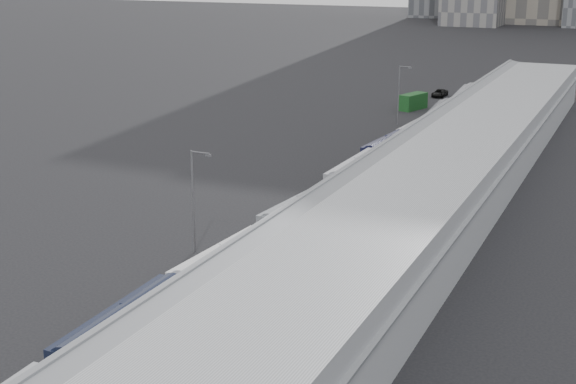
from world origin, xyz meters
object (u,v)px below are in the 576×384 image
Objects in this scene: bus_3 at (301,218)px; bus_4 at (358,178)px; bus_8 at (466,101)px; street_lamp_far at (400,91)px; bus_7 at (441,118)px; bus_1 at (125,337)px; shipping_container at (413,102)px; bus_6 at (419,135)px; street_lamp_near at (195,195)px; bus_5 at (389,153)px; suv at (440,93)px; bus_2 at (224,271)px.

bus_4 is (0.24, 15.37, 0.15)m from bus_3.
street_lamp_far is (-7.21, -15.63, 3.66)m from bus_8.
bus_4 reaches higher than bus_7.
bus_1 is 96.03m from shipping_container.
bus_6 is at bearing -94.07° from bus_7.
street_lamp_near is (-6.74, -78.99, 3.75)m from bus_8.
bus_1 is at bearing -95.04° from bus_7.
bus_5 is 26.55m from street_lamp_far.
bus_7 is (-0.02, 54.04, 0.05)m from bus_3.
bus_8 is 17.60m from street_lamp_far.
bus_1 is 1.00× the size of bus_7.
bus_5 is 54.13m from suv.
shipping_container is at bearing 106.29° from bus_5.
bus_4 is 54.86m from bus_8.
street_lamp_far reaches higher than bus_4.
bus_7 is at bearing 91.72° from bus_4.
bus_5 is at bearing -75.81° from street_lamp_far.
bus_6 is 0.91× the size of bus_8.
bus_2 is at bearing -44.02° from street_lamp_near.
street_lamp_near reaches higher than bus_3.
suv is (-1.02, 91.55, -4.71)m from street_lamp_near.
bus_1 is at bearing -85.18° from bus_5.
bus_6 is 15.74m from street_lamp_far.
bus_2 is at bearing -89.51° from bus_4.
bus_4 is 38.67m from bus_7.
bus_6 is (0.62, 11.93, -0.02)m from bus_5.
bus_8 is at bearing 33.03° from shipping_container.
street_lamp_far is at bearing 101.69° from bus_4.
shipping_container is (-1.47, 13.21, -3.94)m from street_lamp_far.
bus_2 is 0.99× the size of bus_6.
bus_1 is 0.95× the size of bus_4.
bus_2 is 0.98× the size of bus_5.
bus_4 reaches higher than bus_1.
bus_4 is at bearing -94.39° from bus_7.
bus_8 is (0.31, 16.19, 0.10)m from bus_7.
bus_3 is 2.10× the size of shipping_container.
bus_8 is at bearing 85.13° from street_lamp_near.
street_lamp_far reaches higher than bus_6.
bus_6 reaches higher than bus_2.
bus_6 is 1.32× the size of street_lamp_near.
bus_3 is 11.55m from street_lamp_near.
bus_1 is 1.39× the size of street_lamp_far.
shipping_container reaches higher than suv.
bus_5 is (-0.48, 29.12, 0.02)m from bus_3.
street_lamp_near is (-6.68, -24.14, 3.74)m from bus_4.
bus_7 is 29.71m from suv.
bus_1 is 98.12m from bus_8.
bus_2 is 2.47× the size of suv.
bus_2 is 0.99× the size of bus_3.
bus_2 is (0.20, 13.09, -0.07)m from bus_1.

